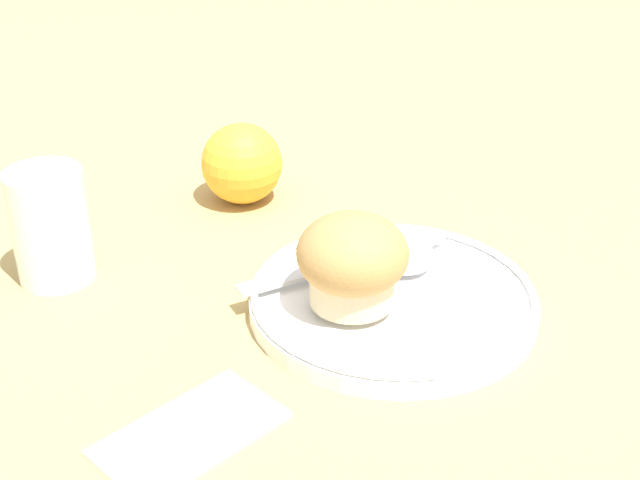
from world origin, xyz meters
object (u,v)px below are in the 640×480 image
(muffin, at_px, (352,261))
(butter_knife, at_px, (345,263))
(juice_glass, at_px, (50,226))
(orange_fruit, at_px, (242,163))

(muffin, xyz_separation_m, butter_knife, (0.04, 0.04, -0.03))
(muffin, bearing_deg, juice_glass, 119.20)
(muffin, height_order, butter_knife, muffin)
(butter_knife, height_order, orange_fruit, orange_fruit)
(butter_knife, height_order, juice_glass, juice_glass)
(muffin, relative_size, butter_knife, 0.45)
(juice_glass, bearing_deg, orange_fruit, 0.47)
(butter_knife, xyz_separation_m, juice_glass, (-0.16, 0.18, 0.03))
(orange_fruit, bearing_deg, juice_glass, -179.53)
(orange_fruit, bearing_deg, butter_knife, -104.05)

